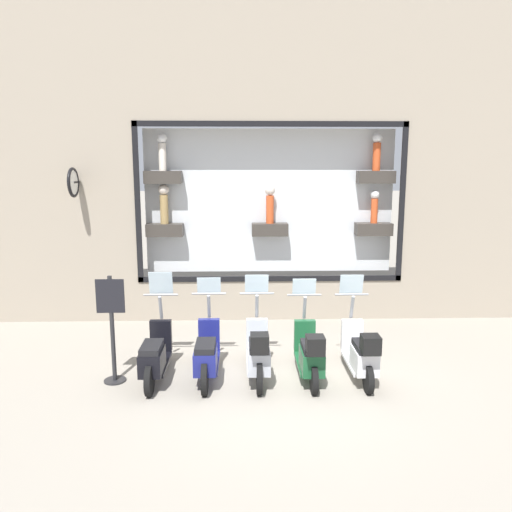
{
  "coord_description": "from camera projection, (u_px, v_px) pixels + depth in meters",
  "views": [
    {
      "loc": [
        -7.61,
        0.65,
        3.53
      ],
      "look_at": [
        1.65,
        0.38,
        1.82
      ],
      "focal_mm": 35.0,
      "sensor_mm": 36.0,
      "label": 1
    }
  ],
  "objects": [
    {
      "name": "ground_plane",
      "position": [
        282.0,
        383.0,
        8.14
      ],
      "size": [
        120.0,
        120.0,
        0.0
      ],
      "primitive_type": "plane",
      "color": "gray"
    },
    {
      "name": "shop_sign_post",
      "position": [
        112.0,
        325.0,
        8.05
      ],
      "size": [
        0.36,
        0.45,
        1.78
      ],
      "color": "#232326",
      "rests_on": "ground_plane"
    },
    {
      "name": "scooter_silver_2",
      "position": [
        258.0,
        353.0,
        8.18
      ],
      "size": [
        1.8,
        0.6,
        1.6
      ],
      "color": "black",
      "rests_on": "ground_plane"
    },
    {
      "name": "scooter_white_0",
      "position": [
        361.0,
        353.0,
        8.23
      ],
      "size": [
        1.79,
        0.6,
        1.59
      ],
      "color": "black",
      "rests_on": "ground_plane"
    },
    {
      "name": "building_facade",
      "position": [
        271.0,
        116.0,
        10.86
      ],
      "size": [
        1.24,
        36.0,
        8.92
      ],
      "color": "gray",
      "rests_on": "ground_plane"
    },
    {
      "name": "scooter_black_4",
      "position": [
        155.0,
        355.0,
        8.2
      ],
      "size": [
        1.8,
        0.61,
        1.66
      ],
      "color": "black",
      "rests_on": "ground_plane"
    },
    {
      "name": "scooter_navy_3",
      "position": [
        207.0,
        354.0,
        8.22
      ],
      "size": [
        1.8,
        0.6,
        1.56
      ],
      "color": "black",
      "rests_on": "ground_plane"
    },
    {
      "name": "scooter_green_1",
      "position": [
        310.0,
        354.0,
        8.2
      ],
      "size": [
        1.79,
        0.61,
        1.52
      ],
      "color": "black",
      "rests_on": "ground_plane"
    }
  ]
}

